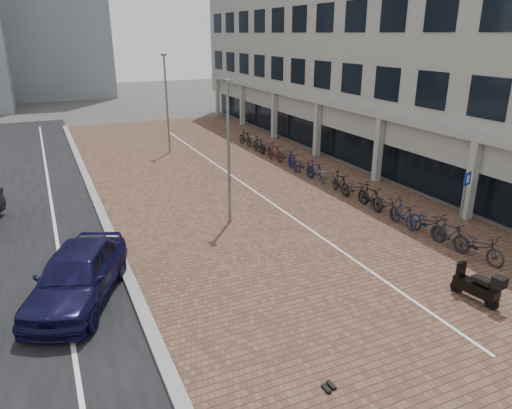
# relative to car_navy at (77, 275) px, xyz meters

# --- Properties ---
(ground) EXTENTS (140.00, 140.00, 0.00)m
(ground) POSITION_rel_car_navy_xyz_m (6.61, -3.92, -0.83)
(ground) COLOR #474442
(ground) RESTS_ON ground
(plaza_brick) EXTENTS (14.50, 42.00, 0.04)m
(plaza_brick) POSITION_rel_car_navy_xyz_m (8.61, 8.08, -0.82)
(plaza_brick) COLOR brown
(plaza_brick) RESTS_ON ground
(street_asphalt) EXTENTS (8.00, 50.00, 0.03)m
(street_asphalt) POSITION_rel_car_navy_xyz_m (-2.39, 8.08, -0.82)
(street_asphalt) COLOR black
(street_asphalt) RESTS_ON ground
(curb) EXTENTS (0.35, 42.00, 0.14)m
(curb) POSITION_rel_car_navy_xyz_m (1.51, 8.08, -0.76)
(curb) COLOR gray
(curb) RESTS_ON ground
(lane_line) EXTENTS (0.12, 44.00, 0.00)m
(lane_line) POSITION_rel_car_navy_xyz_m (-0.39, 8.08, -0.80)
(lane_line) COLOR white
(lane_line) RESTS_ON street_asphalt
(parking_line) EXTENTS (0.10, 30.00, 0.00)m
(parking_line) POSITION_rel_car_navy_xyz_m (8.81, 8.08, -0.79)
(parking_line) COLOR white
(parking_line) RESTS_ON plaza_brick
(office_building) EXTENTS (8.40, 40.00, 15.00)m
(office_building) POSITION_rel_car_navy_xyz_m (19.58, 12.08, 7.62)
(office_building) COLOR #979792
(office_building) RESTS_ON ground
(car_navy) EXTENTS (3.76, 5.22, 1.65)m
(car_navy) POSITION_rel_car_navy_xyz_m (0.00, 0.00, 0.00)
(car_navy) COLOR #0F0E34
(car_navy) RESTS_ON ground
(shoes) EXTENTS (0.37, 0.31, 0.09)m
(shoes) POSITION_rel_car_navy_xyz_m (4.59, -6.19, -0.78)
(shoes) COLOR black
(shoes) RESTS_ON ground
(scooter_mid) EXTENTS (0.72, 1.61, 1.07)m
(scooter_mid) POSITION_rel_car_navy_xyz_m (10.43, -4.83, -0.29)
(scooter_mid) COLOR black
(scooter_mid) RESTS_ON ground
(parking_sign) EXTENTS (0.49, 0.20, 2.41)m
(parking_sign) POSITION_rel_car_navy_xyz_m (14.11, -0.80, 0.79)
(parking_sign) COLOR slate
(parking_sign) RESTS_ON ground
(lamp_near) EXTENTS (0.12, 0.12, 5.69)m
(lamp_near) POSITION_rel_car_navy_xyz_m (6.23, 3.85, 2.02)
(lamp_near) COLOR slate
(lamp_near) RESTS_ON ground
(lamp_far) EXTENTS (0.12, 0.12, 6.11)m
(lamp_far) POSITION_rel_car_navy_xyz_m (7.14, 16.81, 2.23)
(lamp_far) COLOR gray
(lamp_far) RESTS_ON ground
(bike_row) EXTENTS (1.17, 21.45, 1.05)m
(bike_row) POSITION_rel_car_navy_xyz_m (12.52, 6.74, -0.31)
(bike_row) COLOR black
(bike_row) RESTS_ON ground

